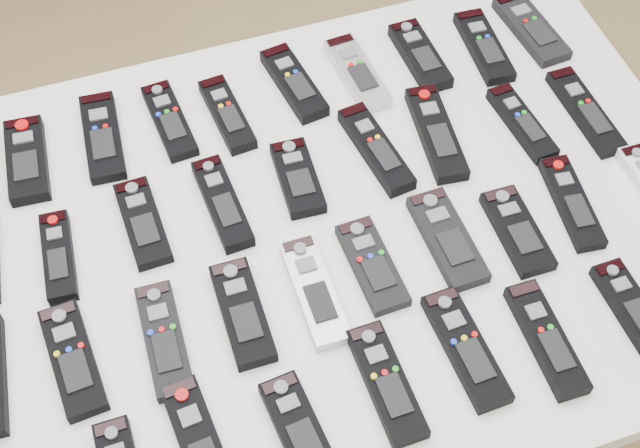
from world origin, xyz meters
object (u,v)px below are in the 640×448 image
object	(u,v)px
remote_33	(386,383)
remote_13	(222,203)
remote_12	(143,223)
remote_7	(420,56)
remote_24	(372,265)
remote_9	(531,29)
remote_36	(631,307)
remote_15	(376,149)
remote_35	(546,339)
remote_4	(227,114)
remote_5	(294,83)
remote_25	(447,239)
remote_21	(164,340)
remote_8	(484,47)
remote_1	(27,160)
remote_6	(357,73)
remote_18	(585,111)
remote_3	(170,121)
remote_32	(299,429)
remote_20	(73,360)
remote_23	(315,291)
remote_2	(103,137)
remote_34	(466,348)
remote_27	(572,203)
remote_16	(436,133)
remote_26	(517,231)
remote_17	(522,123)
remote_22	(243,313)
table	(320,252)
remote_14	(298,178)

from	to	relation	value
remote_33	remote_13	bearing A→B (deg)	108.79
remote_33	remote_12	bearing A→B (deg)	123.74
remote_7	remote_24	world-z (taller)	remote_7
remote_9	remote_36	xyz separation A→B (m)	(-0.12, -0.57, 0.00)
remote_12	remote_15	bearing A→B (deg)	1.08
remote_15	remote_35	world-z (taller)	remote_15
remote_4	remote_5	bearing A→B (deg)	8.98
remote_25	remote_33	distance (m)	0.26
remote_4	remote_21	size ratio (longest dim) A/B	0.91
remote_15	remote_33	bearing A→B (deg)	-116.19
remote_8	remote_15	distance (m)	0.31
remote_1	remote_6	distance (m)	0.57
remote_8	remote_33	distance (m)	0.68
remote_18	remote_3	bearing A→B (deg)	161.66
remote_5	remote_7	distance (m)	0.23
remote_32	remote_36	distance (m)	0.51
remote_12	remote_36	xyz separation A→B (m)	(0.63, -0.37, 0.00)
remote_35	remote_4	bearing A→B (deg)	120.38
remote_24	remote_32	world-z (taller)	remote_32
remote_20	remote_23	xyz separation A→B (m)	(0.35, -0.00, -0.00)
remote_20	remote_33	size ratio (longest dim) A/B	0.99
remote_15	remote_25	distance (m)	0.20
remote_7	remote_21	distance (m)	0.68
remote_2	remote_36	bearing A→B (deg)	-36.31
remote_2	remote_8	size ratio (longest dim) A/B	1.05
remote_1	remote_2	bearing A→B (deg)	9.09
remote_34	remote_15	bearing A→B (deg)	86.28
remote_2	remote_6	bearing A→B (deg)	4.22
remote_27	remote_34	xyz separation A→B (m)	(-0.26, -0.18, 0.00)
remote_2	remote_16	world-z (taller)	remote_16
remote_12	remote_27	xyz separation A→B (m)	(0.64, -0.17, 0.00)
remote_1	remote_26	world-z (taller)	remote_1
remote_34	remote_17	bearing A→B (deg)	51.28
remote_27	remote_34	distance (m)	0.31
remote_32	remote_17	bearing A→B (deg)	31.62
remote_2	remote_32	size ratio (longest dim) A/B	1.18
remote_16	remote_22	world-z (taller)	same
remote_24	remote_23	bearing A→B (deg)	-172.86
table	remote_6	world-z (taller)	remote_6
remote_9	remote_18	bearing A→B (deg)	-95.87
remote_25	remote_27	world-z (taller)	remote_25
remote_1	remote_9	xyz separation A→B (m)	(0.90, 0.02, -0.00)
remote_13	remote_26	world-z (taller)	remote_13
table	remote_7	xyz separation A→B (m)	(0.28, 0.29, 0.07)
remote_22	remote_24	distance (m)	0.20
remote_18	remote_23	xyz separation A→B (m)	(-0.54, -0.19, 0.00)
remote_5	remote_6	bearing A→B (deg)	-14.84
remote_7	remote_14	bearing A→B (deg)	-148.55
table	remote_15	size ratio (longest dim) A/B	6.76
remote_14	remote_23	distance (m)	0.21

